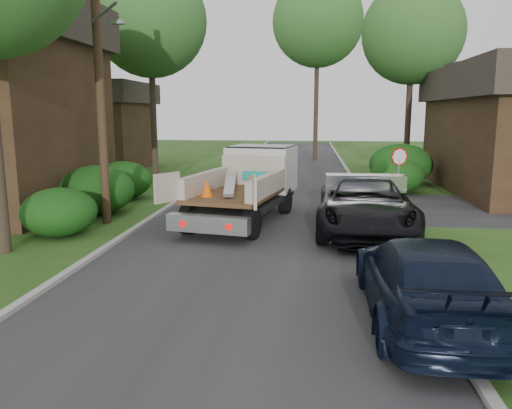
{
  "coord_description": "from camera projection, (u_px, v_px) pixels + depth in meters",
  "views": [
    {
      "loc": [
        1.64,
        -11.61,
        3.82
      ],
      "look_at": [
        0.08,
        2.62,
        1.2
      ],
      "focal_mm": 35.0,
      "sensor_mm": 36.0,
      "label": 1
    }
  ],
  "objects": [
    {
      "name": "hedge_left_a",
      "position": [
        59.0,
        212.0,
        15.68
      ],
      "size": [
        2.34,
        2.34,
        1.53
      ],
      "primitive_type": "ellipsoid",
      "color": "#0F430F",
      "rests_on": "ground"
    },
    {
      "name": "utility_pole",
      "position": [
        99.0,
        73.0,
        16.74
      ],
      "size": [
        2.42,
        1.25,
        10.0
      ],
      "color": "#382619",
      "rests_on": "ground"
    },
    {
      "name": "tree_right_far",
      "position": [
        413.0,
        33.0,
        29.44
      ],
      "size": [
        6.0,
        6.0,
        11.5
      ],
      "color": "#2D2119",
      "rests_on": "ground"
    },
    {
      "name": "black_pickup",
      "position": [
        366.0,
        205.0,
        16.09
      ],
      "size": [
        3.34,
        6.64,
        1.8
      ],
      "primitive_type": "imported",
      "rotation": [
        0.0,
        0.0,
        -0.05
      ],
      "color": "black",
      "rests_on": "ground"
    },
    {
      "name": "curb_left",
      "position": [
        182.0,
        198.0,
        22.42
      ],
      "size": [
        0.2,
        90.0,
        0.12
      ],
      "primitive_type": "cube",
      "color": "#9E9E99",
      "rests_on": "ground"
    },
    {
      "name": "tree_left_far",
      "position": [
        150.0,
        20.0,
        28.03
      ],
      "size": [
        6.4,
        6.4,
        12.2
      ],
      "color": "#2D2119",
      "rests_on": "ground"
    },
    {
      "name": "hedge_left_b",
      "position": [
        97.0,
        190.0,
        19.1
      ],
      "size": [
        2.86,
        2.86,
        1.87
      ],
      "primitive_type": "ellipsoid",
      "color": "#0F430F",
      "rests_on": "ground"
    },
    {
      "name": "house_left_far",
      "position": [
        92.0,
        125.0,
        34.63
      ],
      "size": [
        7.56,
        7.56,
        6.0
      ],
      "color": "#342315",
      "rests_on": "ground"
    },
    {
      "name": "ground",
      "position": [
        241.0,
        272.0,
        12.22
      ],
      "size": [
        120.0,
        120.0,
        0.0
      ],
      "primitive_type": "plane",
      "color": "#244513",
      "rests_on": "ground"
    },
    {
      "name": "curb_right",
      "position": [
        367.0,
        202.0,
        21.55
      ],
      "size": [
        0.2,
        90.0,
        0.12
      ],
      "primitive_type": "cube",
      "color": "#9E9E99",
      "rests_on": "ground"
    },
    {
      "name": "stop_sign",
      "position": [
        399.0,
        165.0,
        20.14
      ],
      "size": [
        0.71,
        0.32,
        2.48
      ],
      "color": "slate",
      "rests_on": "ground"
    },
    {
      "name": "road",
      "position": [
        272.0,
        201.0,
        21.99
      ],
      "size": [
        8.0,
        90.0,
        0.02
      ],
      "primitive_type": "cube",
      "color": "#28282B",
      "rests_on": "ground"
    },
    {
      "name": "hedge_right_b",
      "position": [
        401.0,
        164.0,
        26.97
      ],
      "size": [
        3.38,
        3.38,
        2.21
      ],
      "primitive_type": "ellipsoid",
      "color": "#0F430F",
      "rests_on": "ground"
    },
    {
      "name": "navy_suv",
      "position": [
        426.0,
        280.0,
        9.22
      ],
      "size": [
        2.23,
        5.44,
        1.57
      ],
      "primitive_type": "imported",
      "rotation": [
        0.0,
        0.0,
        3.14
      ],
      "color": "black",
      "rests_on": "ground"
    },
    {
      "name": "flatbed_truck",
      "position": [
        252.0,
        179.0,
        18.52
      ],
      "size": [
        4.08,
        7.22,
        2.58
      ],
      "rotation": [
        0.0,
        0.0,
        -0.19
      ],
      "color": "black",
      "rests_on": "ground"
    },
    {
      "name": "hedge_left_c",
      "position": [
        123.0,
        180.0,
        22.57
      ],
      "size": [
        2.6,
        2.6,
        1.7
      ],
      "primitive_type": "ellipsoid",
      "color": "#0F430F",
      "rests_on": "ground"
    },
    {
      "name": "tree_center_far",
      "position": [
        318.0,
        21.0,
        39.36
      ],
      "size": [
        7.2,
        7.2,
        14.6
      ],
      "color": "#2D2119",
      "rests_on": "ground"
    },
    {
      "name": "hedge_right_a",
      "position": [
        396.0,
        176.0,
        24.15
      ],
      "size": [
        2.6,
        2.6,
        1.7
      ],
      "primitive_type": "ellipsoid",
      "color": "#0F430F",
      "rests_on": "ground"
    }
  ]
}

